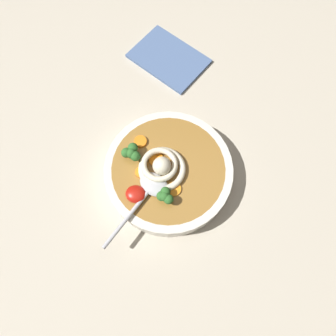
{
  "coord_description": "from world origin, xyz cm",
  "views": [
    {
      "loc": [
        -4.13,
        22.39,
        64.77
      ],
      "look_at": [
        0.08,
        2.05,
        8.36
      ],
      "focal_mm": 32.02,
      "sensor_mm": 36.0,
      "label": 1
    }
  ],
  "objects_px": {
    "soup_bowl": "(168,172)",
    "soup_spoon": "(150,190)",
    "noodle_pile": "(161,167)",
    "folded_napkin": "(169,58)"
  },
  "relations": [
    {
      "from": "soup_bowl",
      "to": "soup_spoon",
      "type": "xyz_separation_m",
      "value": [
        0.03,
        0.05,
        0.03
      ]
    },
    {
      "from": "soup_bowl",
      "to": "folded_napkin",
      "type": "distance_m",
      "value": 0.31
    },
    {
      "from": "soup_spoon",
      "to": "folded_napkin",
      "type": "bearing_deg",
      "value": -149.23
    },
    {
      "from": "folded_napkin",
      "to": "soup_bowl",
      "type": "bearing_deg",
      "value": 101.41
    },
    {
      "from": "soup_bowl",
      "to": "noodle_pile",
      "type": "height_order",
      "value": "noodle_pile"
    },
    {
      "from": "noodle_pile",
      "to": "soup_spoon",
      "type": "relative_size",
      "value": 0.61
    },
    {
      "from": "soup_bowl",
      "to": "folded_napkin",
      "type": "xyz_separation_m",
      "value": [
        0.06,
        -0.3,
        -0.02
      ]
    },
    {
      "from": "soup_bowl",
      "to": "soup_spoon",
      "type": "distance_m",
      "value": 0.07
    },
    {
      "from": "noodle_pile",
      "to": "folded_napkin",
      "type": "height_order",
      "value": "noodle_pile"
    },
    {
      "from": "soup_bowl",
      "to": "folded_napkin",
      "type": "bearing_deg",
      "value": -78.59
    }
  ]
}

